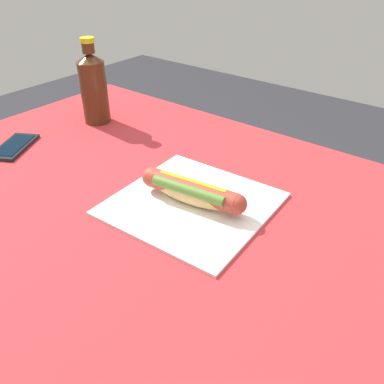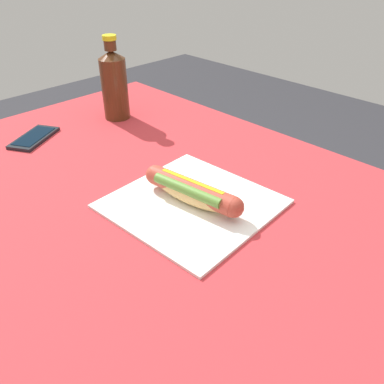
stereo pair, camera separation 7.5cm
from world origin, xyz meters
name	(u,v)px [view 1 (the left image)]	position (x,y,z in m)	size (l,w,h in m)	color
dining_table	(149,254)	(0.00, 0.00, 0.64)	(1.22, 0.90, 0.77)	brown
paper_wrapper	(192,204)	(-0.08, -0.05, 0.78)	(0.29, 0.28, 0.01)	white
hot_dog	(192,191)	(-0.08, -0.05, 0.81)	(0.22, 0.07, 0.05)	#DBB26B
cell_phone	(14,146)	(0.42, 0.03, 0.78)	(0.13, 0.15, 0.01)	black
soda_bottle	(94,87)	(0.39, -0.21, 0.87)	(0.07, 0.07, 0.22)	#4C2814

